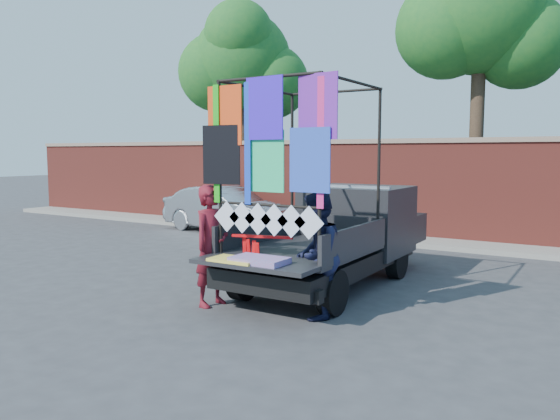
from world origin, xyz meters
The scene contains 10 objects.
ground centered at (0.00, 0.00, 0.00)m, with size 90.00×90.00×0.00m, color #38383A.
brick_wall centered at (0.00, 7.00, 1.33)m, with size 30.00×0.45×2.61m.
curb centered at (0.00, 6.30, 0.06)m, with size 30.00×1.20×0.12m, color gray.
tree_left centered at (-6.48, 8.12, 5.12)m, with size 4.20×3.30×7.05m.
tree_mid centered at (1.02, 8.12, 5.70)m, with size 4.20×3.30×7.73m.
pickup_truck centered at (0.15, 1.91, 0.82)m, with size 2.06×5.18×3.26m.
sedan centered at (-5.24, 5.53, 0.65)m, with size 1.37×3.93×1.30m, color #B6B8BE.
woman centered at (-0.83, -0.60, 0.89)m, with size 0.65×0.43×1.78m, color maroon.
man centered at (0.76, -0.35, 0.86)m, with size 0.84×0.65×1.73m, color black.
streamer_bundle centered at (-0.13, -0.49, 0.89)m, with size 0.87×0.29×0.62m.
Camera 1 is at (4.13, -6.81, 2.24)m, focal length 35.00 mm.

